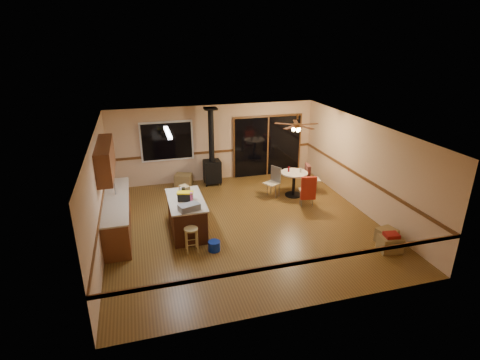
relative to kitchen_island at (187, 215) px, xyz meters
name	(u,v)px	position (x,y,z in m)	size (l,w,h in m)	color
floor	(243,224)	(1.50, 0.00, -0.45)	(7.00, 7.00, 0.00)	brown
ceiling	(243,129)	(1.50, 0.00, 2.15)	(7.00, 7.00, 0.00)	silver
wall_back	(215,143)	(1.50, 3.50, 0.85)	(7.00, 7.00, 0.00)	tan
wall_front	(299,249)	(1.50, -3.50, 0.85)	(7.00, 7.00, 0.00)	tan
wall_left	(99,193)	(-2.00, 0.00, 0.85)	(7.00, 7.00, 0.00)	tan
wall_right	(363,167)	(5.00, 0.00, 0.85)	(7.00, 7.00, 0.00)	tan
chair_rail	(243,189)	(1.50, 0.00, 0.55)	(7.00, 7.00, 0.08)	#563115
window	(167,141)	(-0.10, 3.45, 1.05)	(1.72, 0.10, 1.32)	black
sliding_door	(268,146)	(3.40, 3.45, 0.60)	(2.52, 0.10, 2.10)	black
lower_cabinets	(118,216)	(-1.70, 0.50, -0.02)	(0.60, 3.00, 0.86)	brown
countertop	(115,200)	(-1.70, 0.50, 0.43)	(0.64, 3.04, 0.04)	#BFAD94
upper_cabinets	(105,159)	(-1.83, 0.70, 1.45)	(0.35, 2.00, 0.80)	brown
kitchen_island	(187,215)	(0.00, 0.00, 0.00)	(0.88, 1.68, 0.90)	#391A0E
wood_stove	(212,164)	(1.30, 3.05, 0.28)	(0.55, 0.50, 2.52)	black
ceiling_fan	(297,127)	(3.56, 1.40, 1.76)	(0.24, 0.24, 0.55)	brown
fluorescent_strip	(168,133)	(-0.30, 0.30, 2.11)	(0.10, 1.20, 0.04)	white
toolbox_grey	(189,207)	(0.00, -0.64, 0.52)	(0.48, 0.27, 0.15)	slate
toolbox_black	(185,197)	(-0.01, -0.08, 0.55)	(0.36, 0.19, 0.20)	black
toolbox_yellow_lid	(185,193)	(-0.01, -0.08, 0.66)	(0.40, 0.21, 0.03)	gold
box_on_island	(185,189)	(0.04, 0.46, 0.54)	(0.20, 0.27, 0.18)	olive
bottle_dark	(184,193)	(-0.03, 0.09, 0.59)	(0.08, 0.08, 0.29)	black
bottle_pink	(191,197)	(0.12, -0.18, 0.57)	(0.08, 0.08, 0.24)	#D84C8C
bottle_white	(181,191)	(-0.07, 0.39, 0.53)	(0.06, 0.06, 0.17)	white
bar_stool	(192,240)	(-0.03, -0.98, -0.16)	(0.33, 0.33, 0.60)	tan
blue_bucket	(214,246)	(0.48, -1.10, -0.33)	(0.29, 0.29, 0.24)	#0B29A7
dining_table	(294,180)	(3.56, 1.40, 0.08)	(0.84, 0.84, 0.78)	black
glass_red	(289,169)	(3.41, 1.50, 0.41)	(0.06, 0.06, 0.16)	#590C14
glass_cream	(301,170)	(3.74, 1.35, 0.39)	(0.05, 0.05, 0.13)	beige
chair_left	(274,178)	(2.95, 1.55, 0.14)	(0.55, 0.54, 0.51)	tan
chair_near	(308,188)	(3.62, 0.52, 0.14)	(0.50, 0.53, 0.70)	tan
chair_right	(308,175)	(4.08, 1.49, 0.14)	(0.54, 0.51, 0.70)	tan
box_under_window	(183,180)	(0.32, 3.10, -0.24)	(0.53, 0.43, 0.43)	olive
box_corner_a	(390,244)	(4.44, -2.23, -0.27)	(0.49, 0.41, 0.37)	olive
box_corner_b	(386,236)	(4.60, -1.87, -0.27)	(0.44, 0.38, 0.36)	olive
box_small_red	(392,235)	(4.44, -2.23, -0.04)	(0.32, 0.27, 0.09)	maroon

